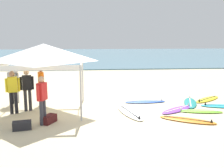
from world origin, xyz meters
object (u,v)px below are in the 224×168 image
object	(u,v)px
person_black	(27,87)
gear_bag_by_pole	(22,125)
person_grey	(13,83)
surfboard_teal	(190,103)
person_orange	(41,83)
surfboard_blue	(146,102)
surfboard_orange	(188,120)
canopy_tent	(44,53)
surfboard_lime	(199,111)
person_red	(42,97)
person_yellow	(13,89)
gear_bag_near_tent	(49,119)
surfboard_purple	(178,109)
surfboard_yellow	(207,99)
surfboard_white	(130,113)

from	to	relation	value
person_black	gear_bag_by_pole	size ratio (longest dim) A/B	2.85
person_black	person_grey	distance (m)	1.45
surfboard_teal	person_grey	bearing A→B (deg)	175.80
person_orange	surfboard_blue	bearing A→B (deg)	0.12
surfboard_orange	surfboard_blue	bearing A→B (deg)	108.81
canopy_tent	surfboard_lime	xyz separation A→B (m)	(6.25, -0.78, -2.35)
person_red	person_yellow	world-z (taller)	same
person_red	person_grey	xyz separation A→B (m)	(-1.77, 2.96, 0.00)
person_orange	gear_bag_near_tent	distance (m)	2.80
surfboard_blue	surfboard_purple	bearing A→B (deg)	-52.88
surfboard_yellow	gear_bag_by_pole	distance (m)	8.61
person_orange	gear_bag_by_pole	size ratio (longest dim) A/B	2.85
person_black	gear_bag_near_tent	distance (m)	2.14
canopy_tent	person_orange	bearing A→B (deg)	109.15
person_orange	person_black	world-z (taller)	same
surfboard_teal	person_orange	size ratio (longest dim) A/B	1.21
surfboard_white	surfboard_yellow	bearing A→B (deg)	25.30
gear_bag_by_pole	canopy_tent	bearing A→B (deg)	78.79
surfboard_teal	person_red	world-z (taller)	person_red
surfboard_white	person_red	size ratio (longest dim) A/B	1.31
person_yellow	surfboard_teal	bearing A→B (deg)	7.11
person_red	gear_bag_near_tent	xyz separation A→B (m)	(0.17, 0.14, -0.85)
surfboard_teal	person_orange	distance (m)	6.82
person_orange	gear_bag_near_tent	world-z (taller)	person_orange
surfboard_blue	person_red	distance (m)	5.12
surfboard_purple	person_red	xyz separation A→B (m)	(-5.29, -1.33, 0.95)
surfboard_orange	surfboard_white	bearing A→B (deg)	151.32
surfboard_orange	surfboard_white	world-z (taller)	same
surfboard_white	surfboard_yellow	xyz separation A→B (m)	(4.08, 1.93, 0.00)
canopy_tent	person_red	size ratio (longest dim) A/B	1.82
surfboard_orange	person_red	distance (m)	5.27
surfboard_blue	person_grey	size ratio (longest dim) A/B	1.12
person_orange	person_grey	size ratio (longest dim) A/B	1.00
person_yellow	gear_bag_by_pole	xyz separation A→B (m)	(0.76, -1.89, -0.85)
surfboard_orange	person_yellow	size ratio (longest dim) A/B	1.19
surfboard_teal	person_red	distance (m)	6.74
canopy_tent	person_red	xyz separation A→B (m)	(0.17, -1.76, -1.40)
surfboard_lime	person_yellow	xyz separation A→B (m)	(-7.45, 0.44, 0.95)
surfboard_teal	surfboard_white	bearing A→B (deg)	-155.51
surfboard_teal	person_red	size ratio (longest dim) A/B	1.21
person_orange	gear_bag_near_tent	xyz separation A→B (m)	(0.67, -2.58, -0.85)
person_black	gear_bag_by_pole	xyz separation A→B (m)	(0.29, -2.26, -0.85)
surfboard_teal	person_orange	bearing A→B (deg)	177.00
canopy_tent	person_black	size ratio (longest dim) A/B	1.82
person_grey	surfboard_white	bearing A→B (deg)	-21.42
person_orange	surfboard_purple	bearing A→B (deg)	-13.54
surfboard_white	surfboard_purple	distance (m)	2.09
surfboard_white	surfboard_yellow	size ratio (longest dim) A/B	1.23
surfboard_white	surfboard_teal	bearing A→B (deg)	24.49
surfboard_purple	person_black	world-z (taller)	person_black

